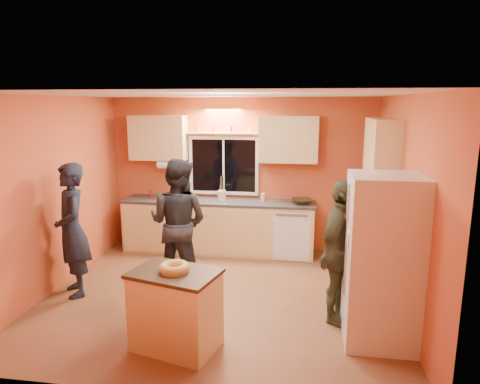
% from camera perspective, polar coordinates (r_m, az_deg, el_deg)
% --- Properties ---
extents(ground, '(4.50, 4.50, 0.00)m').
position_cam_1_polar(ground, '(5.83, -2.79, -13.64)').
color(ground, brown).
rests_on(ground, ground).
extents(room_shell, '(4.54, 4.04, 2.61)m').
position_cam_1_polar(room_shell, '(5.72, -0.97, 2.89)').
color(room_shell, '#B5542E').
rests_on(room_shell, ground).
extents(back_counter, '(4.23, 0.62, 0.90)m').
position_cam_1_polar(back_counter, '(7.23, -0.09, -4.70)').
color(back_counter, '#DBB873').
rests_on(back_counter, ground).
extents(right_counter, '(0.62, 1.84, 0.90)m').
position_cam_1_polar(right_counter, '(6.09, 16.67, -8.42)').
color(right_counter, '#DBB873').
rests_on(right_counter, ground).
extents(refrigerator, '(0.72, 0.70, 1.80)m').
position_cam_1_polar(refrigerator, '(4.72, 18.43, -8.67)').
color(refrigerator, silver).
rests_on(refrigerator, ground).
extents(island, '(0.99, 0.79, 0.84)m').
position_cam_1_polar(island, '(4.59, -8.57, -15.22)').
color(island, '#DBB873').
rests_on(island, ground).
extents(bundt_pastry, '(0.31, 0.31, 0.09)m').
position_cam_1_polar(bundt_pastry, '(4.41, -8.75, -9.91)').
color(bundt_pastry, tan).
rests_on(bundt_pastry, island).
extents(person_left, '(0.73, 0.77, 1.76)m').
position_cam_1_polar(person_left, '(5.99, -21.48, -4.76)').
color(person_left, black).
rests_on(person_left, ground).
extents(person_center, '(0.97, 0.82, 1.78)m').
position_cam_1_polar(person_center, '(5.95, -8.25, -4.08)').
color(person_center, black).
rests_on(person_center, ground).
extents(person_right, '(0.78, 1.06, 1.68)m').
position_cam_1_polar(person_right, '(5.03, 13.27, -7.85)').
color(person_right, '#3A3E27').
rests_on(person_right, ground).
extents(mixing_bowl, '(0.40, 0.40, 0.08)m').
position_cam_1_polar(mixing_bowl, '(7.00, 8.26, -1.23)').
color(mixing_bowl, black).
rests_on(mixing_bowl, back_counter).
extents(utensil_crock, '(0.14, 0.14, 0.17)m').
position_cam_1_polar(utensil_crock, '(7.16, -2.46, -0.48)').
color(utensil_crock, beige).
rests_on(utensil_crock, back_counter).
extents(potted_plant, '(0.32, 0.29, 0.29)m').
position_cam_1_polar(potted_plant, '(5.81, 17.27, -3.26)').
color(potted_plant, gray).
rests_on(potted_plant, right_counter).
extents(red_box, '(0.17, 0.13, 0.07)m').
position_cam_1_polar(red_box, '(6.51, 16.89, -2.67)').
color(red_box, '#A02318').
rests_on(red_box, right_counter).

